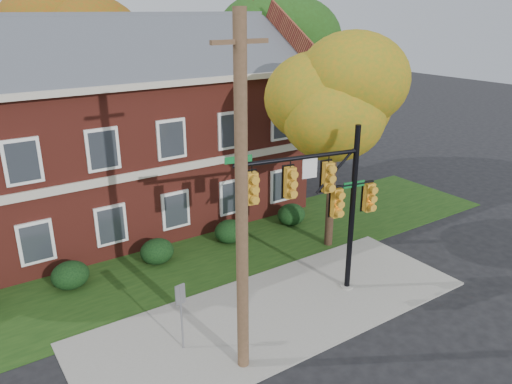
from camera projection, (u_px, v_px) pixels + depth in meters
ground at (296, 326)px, 16.58m from camera, size 120.00×120.00×0.00m
sidewalk at (278, 311)px, 17.34m from camera, size 14.00×5.00×0.08m
grass_strip at (208, 256)px, 21.24m from camera, size 30.00×6.00×0.04m
apartment_building at (105, 122)px, 23.10m from camera, size 18.80×8.80×9.74m
hedge_left at (70, 275)px, 18.72m from camera, size 1.40×1.26×1.05m
hedge_center at (157, 251)px, 20.56m from camera, size 1.40×1.26×1.05m
hedge_right at (230, 231)px, 22.40m from camera, size 1.40×1.26×1.05m
hedge_far_right at (291, 214)px, 24.23m from camera, size 1.40×1.26×1.05m
tree_near_right at (343, 95)px, 20.02m from camera, size 4.50×4.25×8.58m
tree_right_rear at (289, 42)px, 28.62m from camera, size 6.30×5.95×10.62m
tree_far_rear at (76, 29)px, 28.56m from camera, size 6.84×6.46×11.52m
traffic_signal at (326, 196)px, 17.04m from camera, size 5.57×1.20×6.29m
utility_pole at (242, 207)px, 12.99m from camera, size 1.55×0.33×9.99m
sign_post at (181, 306)px, 14.91m from camera, size 0.34×0.08×2.30m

